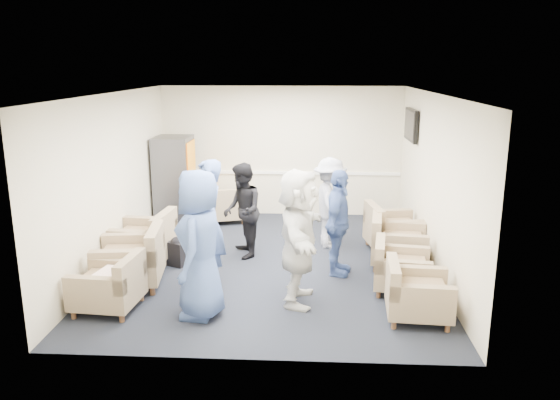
# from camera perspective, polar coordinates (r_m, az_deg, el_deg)

# --- Properties ---
(floor) EXTENTS (6.00, 6.00, 0.00)m
(floor) POSITION_cam_1_polar(r_m,az_deg,el_deg) (8.90, -0.88, -6.56)
(floor) COLOR black
(floor) RESTS_ON ground
(ceiling) EXTENTS (6.00, 6.00, 0.00)m
(ceiling) POSITION_cam_1_polar(r_m,az_deg,el_deg) (8.35, -0.95, 11.08)
(ceiling) COLOR silver
(ceiling) RESTS_ON back_wall
(back_wall) EXTENTS (5.00, 0.02, 2.70)m
(back_wall) POSITION_cam_1_polar(r_m,az_deg,el_deg) (11.47, 0.15, 5.09)
(back_wall) COLOR beige
(back_wall) RESTS_ON floor
(front_wall) EXTENTS (5.00, 0.02, 2.70)m
(front_wall) POSITION_cam_1_polar(r_m,az_deg,el_deg) (5.63, -3.08, -4.39)
(front_wall) COLOR beige
(front_wall) RESTS_ON floor
(left_wall) EXTENTS (0.02, 6.00, 2.70)m
(left_wall) POSITION_cam_1_polar(r_m,az_deg,el_deg) (9.05, -16.92, 2.07)
(left_wall) COLOR beige
(left_wall) RESTS_ON floor
(right_wall) EXTENTS (0.02, 6.00, 2.70)m
(right_wall) POSITION_cam_1_polar(r_m,az_deg,el_deg) (8.71, 15.73, 1.71)
(right_wall) COLOR beige
(right_wall) RESTS_ON floor
(chair_rail) EXTENTS (4.98, 0.04, 0.06)m
(chair_rail) POSITION_cam_1_polar(r_m,az_deg,el_deg) (11.53, 0.15, 2.87)
(chair_rail) COLOR white
(chair_rail) RESTS_ON back_wall
(tv) EXTENTS (0.10, 1.00, 0.58)m
(tv) POSITION_cam_1_polar(r_m,az_deg,el_deg) (10.34, 13.53, 7.62)
(tv) COLOR black
(tv) RESTS_ON right_wall
(armchair_left_near) EXTENTS (0.85, 0.85, 0.63)m
(armchair_left_near) POSITION_cam_1_polar(r_m,az_deg,el_deg) (7.50, -17.20, -8.68)
(armchair_left_near) COLOR #897458
(armchair_left_near) RESTS_ON floor
(armchair_left_mid) EXTENTS (1.02, 1.02, 0.73)m
(armchair_left_mid) POSITION_cam_1_polar(r_m,az_deg,el_deg) (8.19, -15.03, -6.22)
(armchair_left_mid) COLOR #897458
(armchair_left_mid) RESTS_ON floor
(armchair_left_far) EXTENTS (0.98, 0.98, 0.72)m
(armchair_left_far) POSITION_cam_1_polar(r_m,az_deg,el_deg) (9.03, -13.82, -4.25)
(armchair_left_far) COLOR #897458
(armchair_left_far) RESTS_ON floor
(armchair_right_near) EXTENTS (0.84, 0.84, 0.63)m
(armchair_right_near) POSITION_cam_1_polar(r_m,az_deg,el_deg) (7.14, 13.84, -9.62)
(armchair_right_near) COLOR #897458
(armchair_right_near) RESTS_ON floor
(armchair_right_midnear) EXTENTS (0.87, 0.87, 0.62)m
(armchair_right_midnear) POSITION_cam_1_polar(r_m,az_deg,el_deg) (7.93, 12.27, -7.14)
(armchair_right_midnear) COLOR #897458
(armchair_right_midnear) RESTS_ON floor
(armchair_right_midfar) EXTENTS (0.96, 0.96, 0.68)m
(armchair_right_midfar) POSITION_cam_1_polar(r_m,az_deg,el_deg) (8.87, 11.92, -4.61)
(armchair_right_midfar) COLOR #897458
(armchair_right_midfar) RESTS_ON floor
(armchair_right_far) EXTENTS (0.99, 0.99, 0.69)m
(armchair_right_far) POSITION_cam_1_polar(r_m,az_deg,el_deg) (9.54, 11.47, -3.23)
(armchair_right_far) COLOR #897458
(armchair_right_far) RESTS_ON floor
(armchair_corner) EXTENTS (0.98, 0.98, 0.62)m
(armchair_corner) POSITION_cam_1_polar(r_m,az_deg,el_deg) (11.12, -5.74, -0.74)
(armchair_corner) COLOR #897458
(armchair_corner) RESTS_ON floor
(vending_machine) EXTENTS (0.71, 0.83, 1.75)m
(vending_machine) POSITION_cam_1_polar(r_m,az_deg,el_deg) (11.10, -10.93, 2.04)
(vending_machine) COLOR #4F4F57
(vending_machine) RESTS_ON floor
(backpack) EXTENTS (0.33, 0.30, 0.47)m
(backpack) POSITION_cam_1_polar(r_m,az_deg,el_deg) (8.85, -10.72, -5.25)
(backpack) COLOR black
(backpack) RESTS_ON floor
(pillow) EXTENTS (0.38, 0.46, 0.12)m
(pillow) POSITION_cam_1_polar(r_m,az_deg,el_deg) (7.44, -17.32, -7.51)
(pillow) COLOR white
(pillow) RESTS_ON armchair_left_near
(person_front_left) EXTENTS (0.66, 0.96, 1.89)m
(person_front_left) POSITION_cam_1_polar(r_m,az_deg,el_deg) (6.88, -8.38, -4.62)
(person_front_left) COLOR #405999
(person_front_left) RESTS_ON floor
(person_mid_left) EXTENTS (0.65, 0.79, 1.85)m
(person_mid_left) POSITION_cam_1_polar(r_m,az_deg,el_deg) (7.78, -7.45, -2.56)
(person_mid_left) COLOR #405999
(person_mid_left) RESTS_ON floor
(person_back_left) EXTENTS (0.77, 0.89, 1.57)m
(person_back_left) POSITION_cam_1_polar(r_m,az_deg,el_deg) (8.98, -3.96, -1.12)
(person_back_left) COLOR black
(person_back_left) RESTS_ON floor
(person_back_right) EXTENTS (0.74, 1.10, 1.58)m
(person_back_right) POSITION_cam_1_polar(r_m,az_deg,el_deg) (9.49, 5.22, -0.30)
(person_back_right) COLOR silver
(person_back_right) RESTS_ON floor
(person_mid_right) EXTENTS (0.60, 1.02, 1.63)m
(person_mid_right) POSITION_cam_1_polar(r_m,az_deg,el_deg) (8.23, 6.08, -2.40)
(person_mid_right) COLOR #405999
(person_mid_right) RESTS_ON floor
(person_front_right) EXTENTS (0.63, 1.72, 1.83)m
(person_front_right) POSITION_cam_1_polar(r_m,az_deg,el_deg) (7.20, 1.97, -3.90)
(person_front_right) COLOR silver
(person_front_right) RESTS_ON floor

